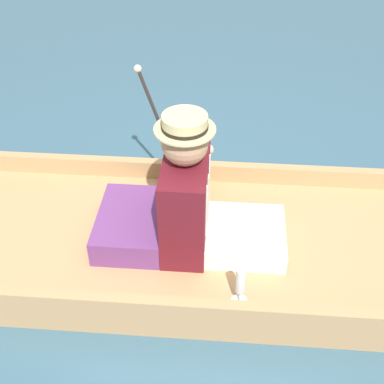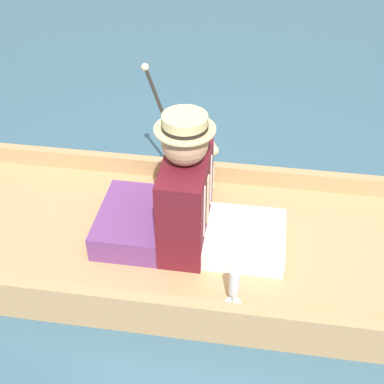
% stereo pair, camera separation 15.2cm
% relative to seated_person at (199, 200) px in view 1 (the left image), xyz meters
% --- Properties ---
extents(ground_plane, '(16.00, 16.00, 0.00)m').
position_rel_seated_person_xyz_m(ground_plane, '(-0.02, -0.04, -0.41)').
color(ground_plane, '#385B70').
extents(punt_boat, '(1.17, 2.78, 0.24)m').
position_rel_seated_person_xyz_m(punt_boat, '(-0.02, -0.04, -0.34)').
color(punt_boat, tan).
rests_on(punt_boat, ground_plane).
extents(seat_cushion, '(0.52, 0.37, 0.15)m').
position_rel_seated_person_xyz_m(seat_cushion, '(-0.02, -0.37, -0.22)').
color(seat_cushion, '#6B3875').
rests_on(seat_cushion, punt_boat).
extents(seated_person, '(0.48, 0.68, 0.78)m').
position_rel_seated_person_xyz_m(seated_person, '(0.00, 0.00, 0.00)').
color(seated_person, white).
rests_on(seated_person, punt_boat).
extents(teddy_bear, '(0.30, 0.18, 0.43)m').
position_rel_seated_person_xyz_m(teddy_bear, '(-0.42, -0.04, -0.09)').
color(teddy_bear, beige).
rests_on(teddy_bear, punt_boat).
extents(wine_glass, '(0.08, 0.08, 0.22)m').
position_rel_seated_person_xyz_m(wine_glass, '(0.41, 0.23, -0.16)').
color(wine_glass, silver).
rests_on(wine_glass, punt_boat).
extents(walking_cane, '(0.04, 0.28, 0.79)m').
position_rel_seated_person_xyz_m(walking_cane, '(-0.51, -0.27, 0.17)').
color(walking_cane, '#2D2823').
rests_on(walking_cane, punt_boat).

